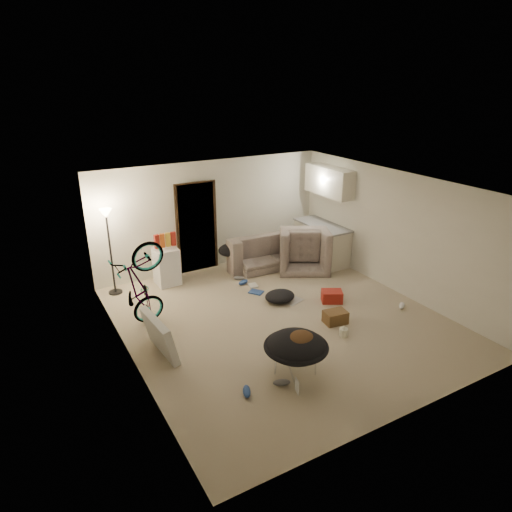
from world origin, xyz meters
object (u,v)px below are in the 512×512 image
drink_case_a (335,317)px  drink_case_b (332,296)px  floor_lamp (108,233)px  armchair (302,251)px  bicycle (142,305)px  saucer_chair (296,352)px  kitchen_counter (321,243)px  mini_fridge (167,266)px  tv_box (159,335)px  juicer (344,332)px  sofa (266,252)px

drink_case_a → drink_case_b: size_ratio=1.01×
floor_lamp → armchair: (4.23, -0.71, -0.93)m
bicycle → saucer_chair: size_ratio=1.73×
kitchen_counter → mini_fridge: size_ratio=1.85×
floor_lamp → bicycle: 1.88m
bicycle → mini_fridge: bicycle is taller
floor_lamp → drink_case_a: floor_lamp is taller
mini_fridge → tv_box: size_ratio=0.80×
kitchen_counter → juicer: bearing=-120.6°
tv_box → floor_lamp: bearing=87.8°
armchair → mini_fridge: (-3.12, 0.61, 0.03)m
kitchen_counter → drink_case_b: size_ratio=3.73×
bicycle → kitchen_counter: bearing=-82.8°
mini_fridge → juicer: 4.08m
floor_lamp → juicer: floor_lamp is taller
kitchen_counter → drink_case_a: kitchen_counter is taller
armchair → tv_box: bearing=53.8°
saucer_chair → drink_case_b: saucer_chair is taller
floor_lamp → tv_box: (0.10, -2.62, -0.97)m
armchair → bicycle: size_ratio=0.69×
sofa → bicycle: (-3.44, -1.46, 0.14)m
armchair → drink_case_a: size_ratio=2.83×
tv_box → drink_case_b: bearing=-3.1°
armchair → tv_box: armchair is taller
juicer → kitchen_counter: bearing=59.4°
mini_fridge → armchair: bearing=-13.0°
saucer_chair → drink_case_a: bearing=31.7°
mini_fridge → drink_case_b: size_ratio=2.02×
mini_fridge → bicycle: bearing=-124.7°
armchair → bicycle: bearing=41.9°
armchair → drink_case_b: size_ratio=2.86×
tv_box → kitchen_counter: bearing=18.3°
sofa → tv_box: tv_box is taller
tv_box → juicer: tv_box is taller
kitchen_counter → drink_case_b: bearing=-121.4°
tv_box → juicer: (2.93, -1.06, -0.25)m
armchair → juicer: armchair is taller
drink_case_a → sofa: bearing=92.1°
armchair → juicer: 3.21m
mini_fridge → drink_case_b: bearing=-45.5°
kitchen_counter → saucer_chair: bearing=-131.7°
sofa → drink_case_a: sofa is taller
mini_fridge → tv_box: (-1.01, -2.52, -0.07)m
armchair → mini_fridge: bearing=17.8°
drink_case_a → saucer_chair: bearing=-139.9°
bicycle → tv_box: bearing=175.1°
floor_lamp → sofa: (3.54, -0.20, -1.00)m
sofa → juicer: bearing=84.9°
armchair → tv_box: (-4.13, -1.91, -0.04)m
bicycle → juicer: (2.93, -2.02, -0.35)m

